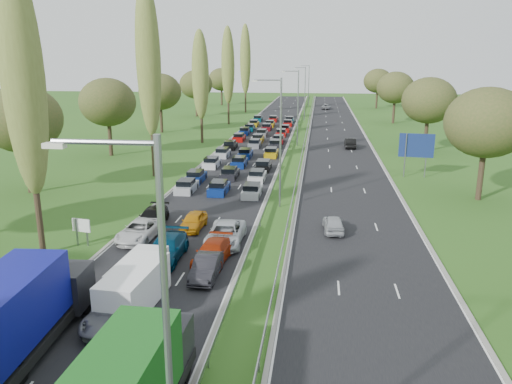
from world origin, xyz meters
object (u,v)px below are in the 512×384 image
(white_van_rear, at_px, (140,275))
(direction_sign, at_px, (416,147))
(blue_lorry, at_px, (18,313))
(info_sign, at_px, (81,228))
(white_van_front, at_px, (136,286))
(near_car_2, at_px, (140,230))
(near_car_3, at_px, (152,217))

(white_van_rear, bearing_deg, direction_sign, 59.14)
(blue_lorry, xyz_separation_m, info_sign, (-3.78, 13.96, -0.80))
(white_van_front, xyz_separation_m, white_van_rear, (-0.35, 1.65, -0.09))
(near_car_2, bearing_deg, blue_lorry, -87.12)
(blue_lorry, distance_m, direction_sign, 47.58)
(white_van_front, distance_m, direction_sign, 41.07)
(blue_lorry, xyz_separation_m, white_van_front, (3.58, 5.50, -1.01))
(white_van_front, xyz_separation_m, direction_sign, (21.43, 34.95, 2.41))
(blue_lorry, distance_m, info_sign, 14.49)
(white_van_front, bearing_deg, direction_sign, 62.27)
(near_car_3, bearing_deg, direction_sign, 39.19)
(white_van_front, bearing_deg, near_car_3, 108.88)
(near_car_3, relative_size, white_van_front, 0.86)
(near_car_3, height_order, blue_lorry, blue_lorry)
(near_car_2, xyz_separation_m, white_van_front, (3.53, -10.22, 0.41))
(info_sign, height_order, direction_sign, direction_sign)
(near_car_3, height_order, info_sign, info_sign)
(info_sign, relative_size, direction_sign, 0.40)
(info_sign, xyz_separation_m, direction_sign, (28.80, 26.49, 2.20))
(white_van_rear, bearing_deg, near_car_3, 107.85)
(blue_lorry, bearing_deg, white_van_front, 53.15)
(blue_lorry, bearing_deg, near_car_3, 86.59)
(direction_sign, bearing_deg, near_car_2, -135.28)
(white_van_front, distance_m, white_van_rear, 1.69)
(near_car_2, height_order, white_van_rear, white_van_rear)
(near_car_2, xyz_separation_m, direction_sign, (24.97, 24.73, 2.82))
(white_van_front, bearing_deg, near_car_2, 112.85)
(blue_lorry, relative_size, white_van_front, 1.77)
(white_van_rear, relative_size, direction_sign, 1.00)
(white_van_rear, relative_size, info_sign, 2.48)
(white_van_rear, distance_m, info_sign, 9.78)
(blue_lorry, height_order, direction_sign, direction_sign)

